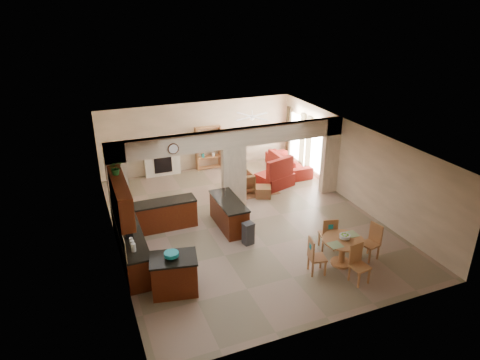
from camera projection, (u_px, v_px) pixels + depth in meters
name	position (u px, v px, depth m)	size (l,w,h in m)	color
floor	(245.00, 221.00, 13.73)	(10.00, 10.00, 0.00)	#89705F
ceiling	(246.00, 138.00, 12.62)	(10.00, 10.00, 0.00)	white
wall_back	(199.00, 136.00, 17.43)	(8.00, 8.00, 0.00)	beige
wall_front	(337.00, 270.00, 8.92)	(8.00, 8.00, 0.00)	beige
wall_left	(112.00, 203.00, 11.81)	(10.00, 10.00, 0.00)	beige
wall_right	(354.00, 164.00, 14.54)	(10.00, 10.00, 0.00)	beige
partition_left_pier	(118.00, 188.00, 12.76)	(0.60, 0.25, 2.80)	beige
partition_center_pier	(234.00, 179.00, 14.15)	(0.80, 0.25, 2.20)	beige
partition_right_pier	(330.00, 156.00, 15.29)	(0.60, 0.25, 2.80)	beige
partition_header	(234.00, 138.00, 13.59)	(8.00, 0.25, 0.60)	beige
kitchen_counter	(144.00, 232.00, 12.22)	(2.52, 3.29, 1.48)	#3E0C07
upper_cabinets	(120.00, 197.00, 10.98)	(0.35, 2.40, 0.90)	#3E0C07
peninsula	(229.00, 214.00, 13.25)	(0.70, 1.85, 0.91)	#3E0C07
wall_clock	(173.00, 149.00, 12.80)	(0.34, 0.34, 0.03)	#472717
rug	(253.00, 190.00, 15.93)	(1.60, 1.30, 0.01)	brown
fireplace	(162.00, 161.00, 17.05)	(1.60, 0.35, 1.20)	silver
shelving_unit	(208.00, 148.00, 17.60)	(1.00, 0.32, 1.80)	#9B6935
window_a	(317.00, 149.00, 16.57)	(0.02, 0.90, 1.90)	white
window_b	(296.00, 137.00, 18.02)	(0.02, 0.90, 1.90)	white
glazed_door	(306.00, 146.00, 17.35)	(0.02, 0.70, 2.10)	white
drape_a_left	(325.00, 154.00, 16.05)	(0.10, 0.28, 2.30)	#401F19
drape_a_right	(308.00, 144.00, 17.07)	(0.10, 0.28, 2.30)	#401F19
drape_b_left	(302.00, 141.00, 17.49)	(0.10, 0.28, 2.30)	#401F19
drape_b_right	(288.00, 133.00, 18.51)	(0.10, 0.28, 2.30)	#401F19
ceiling_fan	(252.00, 117.00, 15.78)	(1.00, 1.00, 0.10)	white
kitchen_island	(174.00, 274.00, 10.30)	(1.26, 1.00, 0.97)	#3E0C07
teal_bowl	(171.00, 255.00, 10.05)	(0.35, 0.35, 0.16)	teal
trash_can	(248.00, 234.00, 12.38)	(0.29, 0.25, 0.62)	#2E2E30
dining_table	(342.00, 248.00, 11.37)	(1.11, 1.11, 0.75)	#9B6935
fruit_bowl	(345.00, 237.00, 11.25)	(0.30, 0.30, 0.16)	#60A323
sofa	(288.00, 163.00, 17.57)	(0.95, 2.44, 0.71)	maroon
chaise	(275.00, 180.00, 16.23)	(1.22, 1.00, 0.49)	maroon
armchair	(242.00, 182.00, 15.71)	(0.76, 0.78, 0.71)	maroon
ottoman	(263.00, 192.00, 15.35)	(0.53, 0.53, 0.39)	maroon
plant	(116.00, 168.00, 11.10)	(0.34, 0.29, 0.38)	#124515
chair_north	(328.00, 233.00, 11.98)	(0.51, 0.51, 1.02)	#9B6935
chair_east	(373.00, 240.00, 11.63)	(0.50, 0.50, 1.02)	#9B6935
chair_south	(358.00, 262.00, 10.68)	(0.47, 0.47, 1.02)	#9B6935
chair_west	(314.00, 255.00, 10.97)	(0.50, 0.50, 1.02)	#9B6935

